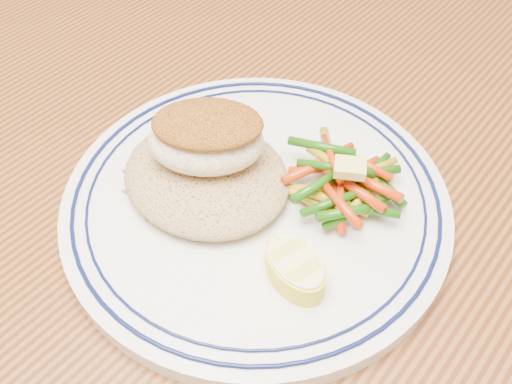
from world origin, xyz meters
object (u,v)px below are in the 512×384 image
(vegetable_pile, at_px, (343,183))
(rice_pilaf, at_px, (206,173))
(fish_fillet, at_px, (206,137))
(dining_table, at_px, (237,258))
(lemon_wedge, at_px, (295,267))
(plate, at_px, (256,201))

(vegetable_pile, bearing_deg, rice_pilaf, -146.12)
(fish_fillet, bearing_deg, dining_table, 36.63)
(fish_fillet, bearing_deg, rice_pilaf, -58.36)
(rice_pilaf, bearing_deg, vegetable_pile, 33.88)
(fish_fillet, bearing_deg, vegetable_pile, 28.41)
(dining_table, relative_size, fish_fillet, 13.94)
(dining_table, distance_m, rice_pilaf, 0.13)
(dining_table, distance_m, vegetable_pile, 0.15)
(dining_table, height_order, vegetable_pile, vegetable_pile)
(vegetable_pile, xyz_separation_m, lemon_wedge, (0.02, -0.08, -0.00))
(plate, bearing_deg, rice_pilaf, -158.19)
(dining_table, xyz_separation_m, rice_pilaf, (-0.01, -0.02, 0.12))
(fish_fillet, distance_m, vegetable_pile, 0.11)
(dining_table, relative_size, vegetable_pile, 13.91)
(plate, height_order, vegetable_pile, vegetable_pile)
(dining_table, xyz_separation_m, lemon_wedge, (0.09, -0.04, 0.12))
(plate, height_order, rice_pilaf, rice_pilaf)
(dining_table, distance_m, plate, 0.11)
(lemon_wedge, bearing_deg, dining_table, 154.62)
(plate, bearing_deg, dining_table, 170.02)
(dining_table, relative_size, lemon_wedge, 24.38)
(plate, relative_size, vegetable_pile, 2.75)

